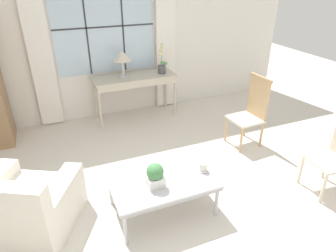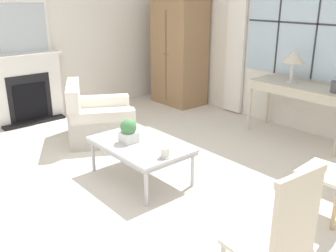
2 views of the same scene
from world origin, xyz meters
name	(u,v)px [view 1 (image 1 of 2)]	position (x,y,z in m)	size (l,w,h in m)	color
ground_plane	(176,219)	(0.00, 0.00, 0.00)	(14.00, 14.00, 0.00)	silver
wall_back_windowed	(106,38)	(0.00, 3.02, 1.39)	(7.20, 0.14, 2.80)	silver
console_table	(135,81)	(0.37, 2.67, 0.70)	(1.45, 0.54, 0.78)	beige
table_lamp	(122,57)	(0.18, 2.68, 1.14)	(0.32, 0.32, 0.45)	silver
potted_orchid	(162,63)	(0.87, 2.63, 0.97)	(0.18, 0.14, 0.53)	#4C4C51
armchair_upholstered	(24,208)	(-1.49, 0.49, 0.26)	(1.26, 1.23, 0.82)	silver
side_chair_wooden	(252,108)	(1.72, 1.09, 0.58)	(0.46, 0.46, 1.07)	beige
coffee_table	(162,182)	(-0.08, 0.20, 0.39)	(1.12, 0.73, 0.43)	#BCBCC1
potted_plant_small	(155,175)	(-0.19, 0.12, 0.56)	(0.18, 0.18, 0.26)	white
pillar_candle	(203,167)	(0.39, 0.16, 0.48)	(0.12, 0.12, 0.12)	silver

